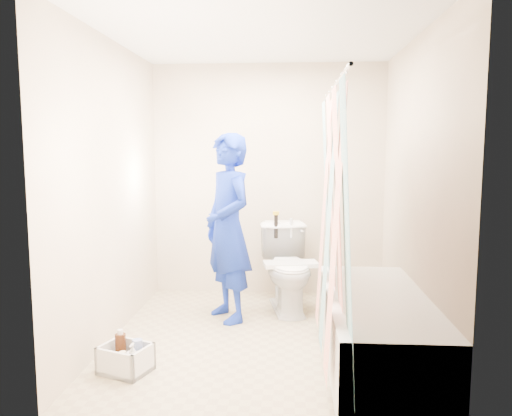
# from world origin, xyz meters

# --- Properties ---
(floor) EXTENTS (2.60, 2.60, 0.00)m
(floor) POSITION_xyz_m (0.00, 0.00, 0.00)
(floor) COLOR tan
(floor) RESTS_ON ground
(ceiling) EXTENTS (2.40, 2.60, 0.02)m
(ceiling) POSITION_xyz_m (0.00, 0.00, 2.40)
(ceiling) COLOR white
(ceiling) RESTS_ON wall_back
(wall_back) EXTENTS (2.40, 0.02, 2.40)m
(wall_back) POSITION_xyz_m (0.00, 1.30, 1.20)
(wall_back) COLOR beige
(wall_back) RESTS_ON ground
(wall_front) EXTENTS (2.40, 0.02, 2.40)m
(wall_front) POSITION_xyz_m (0.00, -1.30, 1.20)
(wall_front) COLOR beige
(wall_front) RESTS_ON ground
(wall_left) EXTENTS (0.02, 2.60, 2.40)m
(wall_left) POSITION_xyz_m (-1.20, 0.00, 1.20)
(wall_left) COLOR beige
(wall_left) RESTS_ON ground
(wall_right) EXTENTS (0.02, 2.60, 2.40)m
(wall_right) POSITION_xyz_m (1.20, 0.00, 1.20)
(wall_right) COLOR beige
(wall_right) RESTS_ON ground
(bathtub) EXTENTS (0.70, 1.75, 0.50)m
(bathtub) POSITION_xyz_m (0.85, -0.43, 0.27)
(bathtub) COLOR white
(bathtub) RESTS_ON ground
(curtain_rod) EXTENTS (0.02, 1.90, 0.02)m
(curtain_rod) POSITION_xyz_m (0.52, -0.43, 1.95)
(curtain_rod) COLOR silver
(curtain_rod) RESTS_ON wall_back
(shower_curtain) EXTENTS (0.06, 1.75, 1.80)m
(shower_curtain) POSITION_xyz_m (0.52, -0.43, 1.02)
(shower_curtain) COLOR white
(shower_curtain) RESTS_ON curtain_rod
(toilet) EXTENTS (0.59, 0.86, 0.81)m
(toilet) POSITION_xyz_m (0.22, 0.74, 0.40)
(toilet) COLOR white
(toilet) RESTS_ON ground
(tank_lid) EXTENTS (0.53, 0.30, 0.04)m
(tank_lid) POSITION_xyz_m (0.24, 0.62, 0.47)
(tank_lid) COLOR white
(tank_lid) RESTS_ON toilet
(tank_internals) EXTENTS (0.20, 0.07, 0.26)m
(tank_internals) POSITION_xyz_m (0.13, 0.95, 0.80)
(tank_internals) COLOR black
(tank_internals) RESTS_ON toilet
(plumber) EXTENTS (0.67, 0.73, 1.67)m
(plumber) POSITION_xyz_m (-0.32, 0.45, 0.84)
(plumber) COLOR #0F3097
(plumber) RESTS_ON ground
(cleaning_caddy) EXTENTS (0.39, 0.35, 0.25)m
(cleaning_caddy) POSITION_xyz_m (-0.89, -0.69, 0.09)
(cleaning_caddy) COLOR silver
(cleaning_caddy) RESTS_ON ground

